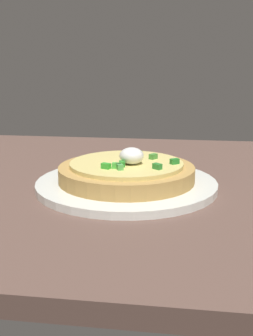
% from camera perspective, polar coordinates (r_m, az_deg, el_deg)
% --- Properties ---
extents(dining_table, '(1.23, 0.74, 0.02)m').
position_cam_1_polar(dining_table, '(0.71, -4.88, -2.17)').
color(dining_table, brown).
rests_on(dining_table, ground).
extents(plate, '(0.28, 0.28, 0.01)m').
position_cam_1_polar(plate, '(0.64, 0.00, -2.21)').
color(plate, white).
rests_on(plate, dining_table).
extents(pizza, '(0.21, 0.21, 0.05)m').
position_cam_1_polar(pizza, '(0.64, 0.03, -0.47)').
color(pizza, tan).
rests_on(pizza, plate).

